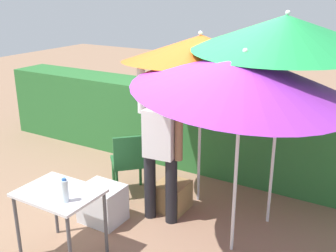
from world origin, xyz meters
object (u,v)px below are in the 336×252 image
at_px(bottle_water, 65,191).
at_px(crate_cardboard, 173,196).
at_px(umbrella_orange, 243,73).
at_px(folding_table, 59,199).
at_px(chair_plastic, 129,160).
at_px(cooler_box, 103,204).
at_px(umbrella_yellow, 285,32).
at_px(person_vendor, 160,147).
at_px(umbrella_rainbow, 201,49).

bearing_deg(bottle_water, crate_cardboard, 78.52).
relative_size(umbrella_orange, folding_table, 2.77).
relative_size(crate_cardboard, bottle_water, 1.65).
xyz_separation_m(chair_plastic, crate_cardboard, (0.67, -0.02, -0.33)).
distance_m(umbrella_orange, chair_plastic, 2.20).
distance_m(chair_plastic, folding_table, 1.43).
height_order(chair_plastic, cooler_box, chair_plastic).
height_order(cooler_box, bottle_water, bottle_water).
bearing_deg(umbrella_yellow, bottle_water, -128.16).
distance_m(person_vendor, cooler_box, 0.99).
bearing_deg(cooler_box, umbrella_rainbow, 54.59).
relative_size(umbrella_orange, person_vendor, 1.18).
bearing_deg(umbrella_yellow, umbrella_orange, -102.93).
bearing_deg(bottle_water, chair_plastic, 103.57).
bearing_deg(chair_plastic, umbrella_yellow, 9.90).
distance_m(person_vendor, folding_table, 1.25).
bearing_deg(crate_cardboard, umbrella_orange, -21.67).
xyz_separation_m(chair_plastic, cooler_box, (0.09, -0.68, -0.28)).
relative_size(umbrella_orange, chair_plastic, 2.49).
relative_size(chair_plastic, crate_cardboard, 2.24).
bearing_deg(umbrella_rainbow, umbrella_orange, -43.25).
relative_size(cooler_box, folding_table, 0.61).
distance_m(person_vendor, bottle_water, 1.26).
height_order(umbrella_yellow, cooler_box, umbrella_yellow).
xyz_separation_m(umbrella_orange, bottle_water, (-1.27, -1.11, -1.06)).
relative_size(umbrella_orange, crate_cardboard, 5.58).
bearing_deg(umbrella_rainbow, bottle_water, -103.86).
height_order(umbrella_orange, chair_plastic, umbrella_orange).
bearing_deg(umbrella_yellow, person_vendor, -151.98).
bearing_deg(bottle_water, umbrella_yellow, 51.84).
height_order(crate_cardboard, bottle_water, bottle_water).
distance_m(chair_plastic, cooler_box, 0.74).
xyz_separation_m(crate_cardboard, folding_table, (-0.51, -1.39, 0.47)).
bearing_deg(bottle_water, folding_table, 151.88).
bearing_deg(umbrella_orange, cooler_box, -169.91).
bearing_deg(bottle_water, umbrella_rainbow, 76.14).
xyz_separation_m(umbrella_rainbow, cooler_box, (-0.74, -1.04, -1.75)).
relative_size(chair_plastic, bottle_water, 3.71).
bearing_deg(umbrella_rainbow, umbrella_yellow, -2.53).
distance_m(umbrella_rainbow, crate_cardboard, 1.85).
height_order(person_vendor, cooler_box, person_vendor).
xyz_separation_m(chair_plastic, bottle_water, (0.37, -1.52, 0.35)).
bearing_deg(folding_table, umbrella_orange, 34.18).
height_order(umbrella_rainbow, folding_table, umbrella_rainbow).
bearing_deg(person_vendor, folding_table, -114.12).
height_order(umbrella_rainbow, umbrella_orange, umbrella_rainbow).
xyz_separation_m(umbrella_rainbow, umbrella_yellow, (0.98, -0.04, 0.25)).
distance_m(umbrella_yellow, folding_table, 2.86).
relative_size(umbrella_rainbow, crate_cardboard, 5.61).
distance_m(folding_table, bottle_water, 0.31).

